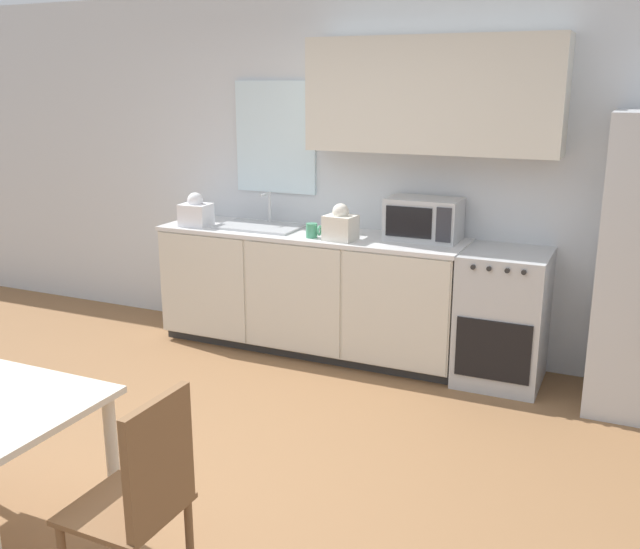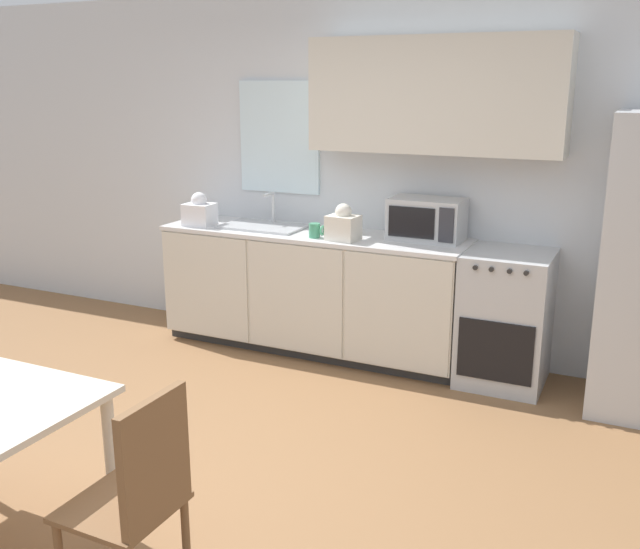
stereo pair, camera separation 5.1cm
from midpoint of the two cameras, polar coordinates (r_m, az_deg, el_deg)
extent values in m
plane|color=olive|center=(3.91, -10.63, -16.39)|extent=(12.00, 12.00, 0.00)
cube|color=silver|center=(5.48, 3.08, 8.02)|extent=(12.00, 0.06, 2.70)
cube|color=silver|center=(5.72, -3.81, 10.89)|extent=(0.69, 0.04, 0.87)
cube|color=beige|center=(5.08, 8.66, 13.99)|extent=(1.77, 0.32, 0.78)
cube|color=#333333|center=(5.65, -0.97, -5.47)|extent=(2.35, 0.53, 0.08)
cube|color=beige|center=(5.48, -1.12, -1.13)|extent=(2.35, 0.59, 0.83)
cube|color=beige|center=(5.61, -9.72, -0.98)|extent=(0.76, 0.01, 0.81)
cube|color=beige|center=(5.22, -2.55, -1.98)|extent=(0.76, 0.01, 0.81)
cube|color=beige|center=(4.93, 5.61, -3.08)|extent=(0.76, 0.01, 0.81)
cube|color=silver|center=(5.37, -1.15, 3.25)|extent=(2.38, 0.62, 0.03)
cube|color=#B7BABC|center=(5.06, 14.13, -3.35)|extent=(0.57, 0.59, 0.93)
cube|color=black|center=(4.83, 13.35, -5.96)|extent=(0.49, 0.01, 0.41)
cylinder|color=#262626|center=(4.68, 11.83, 0.59)|extent=(0.03, 0.02, 0.03)
cylinder|color=#262626|center=(4.66, 13.06, 0.45)|extent=(0.03, 0.02, 0.03)
cylinder|color=#262626|center=(4.64, 14.44, 0.30)|extent=(0.03, 0.02, 0.03)
cylinder|color=#262626|center=(4.63, 15.69, 0.17)|extent=(0.03, 0.02, 0.03)
cube|color=#B7BABC|center=(5.56, -5.08, 3.85)|extent=(0.64, 0.40, 0.02)
cylinder|color=silver|center=(5.68, -4.31, 5.41)|extent=(0.02, 0.02, 0.24)
cylinder|color=silver|center=(5.60, -4.68, 6.40)|extent=(0.02, 0.14, 0.02)
cube|color=#B7BABC|center=(5.14, 8.02, 4.42)|extent=(0.52, 0.31, 0.30)
cube|color=black|center=(5.01, 6.80, 4.18)|extent=(0.33, 0.01, 0.22)
cube|color=#2D2D33|center=(4.94, 9.56, 3.92)|extent=(0.10, 0.01, 0.24)
cylinder|color=#3F8C66|center=(5.17, -0.96, 3.54)|extent=(0.08, 0.08, 0.10)
torus|color=#3F8C66|center=(5.15, -0.31, 3.54)|extent=(0.02, 0.08, 0.08)
cube|color=silver|center=(5.09, 1.36, 3.76)|extent=(0.23, 0.20, 0.18)
sphere|color=silver|center=(5.06, 1.37, 5.04)|extent=(0.13, 0.13, 0.12)
cube|color=white|center=(5.69, -10.16, 4.72)|extent=(0.23, 0.20, 0.17)
sphere|color=white|center=(5.67, -10.21, 5.86)|extent=(0.13, 0.13, 0.12)
cylinder|color=beige|center=(3.44, -16.63, -14.62)|extent=(0.06, 0.06, 0.71)
cube|color=brown|center=(2.99, -15.85, -17.56)|extent=(0.41, 0.41, 0.02)
cube|color=brown|center=(2.76, -13.28, -14.28)|extent=(0.04, 0.37, 0.48)
cylinder|color=brown|center=(3.32, -15.90, -18.66)|extent=(0.03, 0.03, 0.43)
cylinder|color=brown|center=(3.13, -10.86, -20.53)|extent=(0.03, 0.03, 0.43)
camera|label=1|loc=(0.03, -90.39, -0.11)|focal=40.00mm
camera|label=2|loc=(0.03, 89.61, 0.11)|focal=40.00mm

